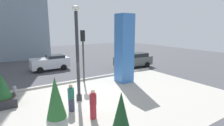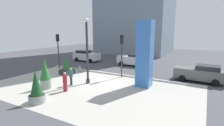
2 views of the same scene
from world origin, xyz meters
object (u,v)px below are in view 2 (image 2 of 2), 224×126
at_px(potted_plant_mid_plaza, 67,67).
at_px(traffic_light_far_side, 58,46).
at_px(car_curb_west, 133,60).
at_px(lamp_post, 87,53).
at_px(car_intersection, 86,56).
at_px(potted_plant_near_right, 45,74).
at_px(car_far_lane, 200,73).
at_px(art_pillar_blue, 145,54).
at_px(pedestrian_crossing, 65,81).
at_px(fire_hydrant, 80,69).
at_px(traffic_light_corner, 122,49).
at_px(pedestrian_by_curb, 71,76).
at_px(potted_plant_by_pillar, 36,89).

height_order(potted_plant_mid_plaza, traffic_light_far_side, traffic_light_far_side).
bearing_deg(car_curb_west, lamp_post, -93.62).
relative_size(traffic_light_far_side, car_intersection, 1.04).
relative_size(potted_plant_near_right, car_far_lane, 0.58).
xyz_separation_m(art_pillar_blue, pedestrian_crossing, (-5.19, -4.34, -1.98)).
xyz_separation_m(lamp_post, car_intersection, (-7.09, 9.16, -2.01)).
xyz_separation_m(fire_hydrant, car_intersection, (-3.66, 6.11, 0.50)).
bearing_deg(car_curb_west, car_intersection, -177.37).
distance_m(art_pillar_blue, car_intersection, 14.24).
distance_m(traffic_light_far_side, car_far_lane, 16.57).
bearing_deg(traffic_light_far_side, potted_plant_mid_plaza, -30.73).
xyz_separation_m(traffic_light_corner, car_far_lane, (7.33, 2.16, -2.14)).
height_order(lamp_post, car_intersection, lamp_post).
distance_m(art_pillar_blue, fire_hydrant, 8.78).
distance_m(traffic_light_corner, pedestrian_by_curb, 5.81).
height_order(potted_plant_mid_plaza, fire_hydrant, potted_plant_mid_plaza).
relative_size(car_intersection, pedestrian_by_curb, 2.62).
distance_m(art_pillar_blue, car_far_lane, 6.14).
bearing_deg(car_curb_west, art_pillar_blue, -61.34).
xyz_separation_m(car_intersection, pedestrian_crossing, (6.78, -11.79, 0.02)).
height_order(traffic_light_far_side, car_far_lane, traffic_light_far_side).
xyz_separation_m(art_pillar_blue, fire_hydrant, (-8.31, 1.34, -2.50)).
distance_m(potted_plant_near_right, pedestrian_by_curb, 2.18).
xyz_separation_m(lamp_post, car_far_lane, (9.19, 5.56, -2.03)).
relative_size(traffic_light_far_side, traffic_light_corner, 0.99).
distance_m(fire_hydrant, car_intersection, 7.14).
xyz_separation_m(potted_plant_near_right, potted_plant_by_pillar, (1.81, -2.29, -0.29)).
relative_size(lamp_post, fire_hydrant, 7.89).
relative_size(potted_plant_by_pillar, potted_plant_mid_plaza, 1.16).
relative_size(traffic_light_corner, pedestrian_by_curb, 2.77).
height_order(car_curb_west, car_intersection, car_intersection).
height_order(art_pillar_blue, potted_plant_near_right, art_pillar_blue).
xyz_separation_m(potted_plant_near_right, traffic_light_corner, (4.10, 6.35, 1.71)).
relative_size(car_far_lane, car_intersection, 1.09).
bearing_deg(traffic_light_far_side, potted_plant_by_pillar, -52.28).
relative_size(art_pillar_blue, fire_hydrant, 7.66).
bearing_deg(pedestrian_by_curb, car_far_lane, 33.75).
bearing_deg(potted_plant_by_pillar, potted_plant_near_right, 128.22).
bearing_deg(potted_plant_by_pillar, lamp_post, 85.26).
distance_m(potted_plant_near_right, fire_hydrant, 6.18).
relative_size(traffic_light_corner, car_curb_west, 1.11).
xyz_separation_m(potted_plant_near_right, car_far_lane, (11.43, 8.51, -0.43)).
xyz_separation_m(art_pillar_blue, pedestrian_by_curb, (-5.83, -2.92, -1.99)).
height_order(traffic_light_corner, car_curb_west, traffic_light_corner).
height_order(fire_hydrant, traffic_light_far_side, traffic_light_far_side).
height_order(potted_plant_mid_plaza, car_curb_west, potted_plant_mid_plaza).
relative_size(lamp_post, potted_plant_by_pillar, 2.55).
bearing_deg(potted_plant_by_pillar, art_pillar_blue, 52.61).
height_order(potted_plant_near_right, fire_hydrant, potted_plant_near_right).
relative_size(potted_plant_near_right, traffic_light_far_side, 0.60).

